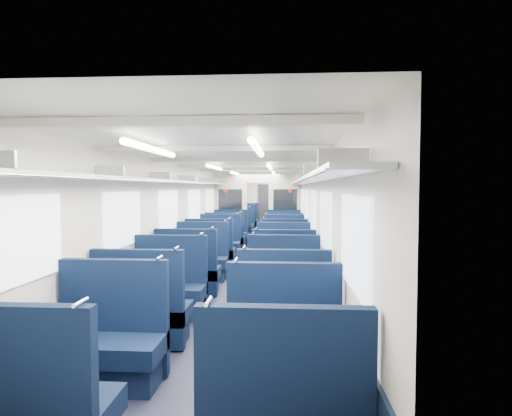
# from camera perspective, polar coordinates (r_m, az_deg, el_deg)

# --- Properties ---
(floor) EXTENTS (2.80, 18.00, 0.01)m
(floor) POSITION_cam_1_polar(r_m,az_deg,el_deg) (11.02, -0.59, -6.90)
(floor) COLOR black
(floor) RESTS_ON ground
(ceiling) EXTENTS (2.80, 18.00, 0.01)m
(ceiling) POSITION_cam_1_polar(r_m,az_deg,el_deg) (10.88, -0.59, 5.40)
(ceiling) COLOR silver
(ceiling) RESTS_ON wall_left
(wall_left) EXTENTS (0.02, 18.00, 2.35)m
(wall_left) POSITION_cam_1_polar(r_m,az_deg,el_deg) (11.08, -7.83, -0.75)
(wall_left) COLOR beige
(wall_left) RESTS_ON floor
(dado_left) EXTENTS (0.03, 17.90, 0.70)m
(dado_left) POSITION_cam_1_polar(r_m,az_deg,el_deg) (11.16, -7.72, -4.98)
(dado_left) COLOR black
(dado_left) RESTS_ON floor
(wall_right) EXTENTS (0.02, 18.00, 2.35)m
(wall_right) POSITION_cam_1_polar(r_m,az_deg,el_deg) (10.87, 6.79, -0.81)
(wall_right) COLOR beige
(wall_right) RESTS_ON floor
(dado_right) EXTENTS (0.03, 17.90, 0.70)m
(dado_right) POSITION_cam_1_polar(r_m,az_deg,el_deg) (10.95, 6.69, -5.13)
(dado_right) COLOR black
(dado_right) RESTS_ON floor
(wall_far) EXTENTS (2.80, 0.02, 2.35)m
(wall_far) POSITION_cam_1_polar(r_m,az_deg,el_deg) (19.86, 1.38, 0.84)
(wall_far) COLOR beige
(wall_far) RESTS_ON floor
(luggage_rack_left) EXTENTS (0.36, 17.40, 0.18)m
(luggage_rack_left) POSITION_cam_1_polar(r_m,az_deg,el_deg) (11.02, -6.90, 3.39)
(luggage_rack_left) COLOR #B2B5BA
(luggage_rack_left) RESTS_ON wall_left
(luggage_rack_right) EXTENTS (0.36, 17.40, 0.18)m
(luggage_rack_right) POSITION_cam_1_polar(r_m,az_deg,el_deg) (10.84, 5.83, 3.40)
(luggage_rack_right) COLOR #B2B5BA
(luggage_rack_right) RESTS_ON wall_right
(windows) EXTENTS (2.78, 15.60, 0.75)m
(windows) POSITION_cam_1_polar(r_m,az_deg,el_deg) (10.42, -0.78, 0.40)
(windows) COLOR white
(windows) RESTS_ON wall_left
(ceiling_fittings) EXTENTS (2.70, 16.06, 0.11)m
(ceiling_fittings) POSITION_cam_1_polar(r_m,az_deg,el_deg) (10.61, -0.70, 5.13)
(ceiling_fittings) COLOR beige
(ceiling_fittings) RESTS_ON ceiling
(end_door) EXTENTS (0.75, 0.06, 2.00)m
(end_door) POSITION_cam_1_polar(r_m,az_deg,el_deg) (19.81, 1.37, 0.33)
(end_door) COLOR black
(end_door) RESTS_ON floor
(bulkhead) EXTENTS (2.80, 0.10, 2.35)m
(bulkhead) POSITION_cam_1_polar(r_m,az_deg,el_deg) (13.42, 0.23, 0.14)
(bulkhead) COLOR beige
(bulkhead) RESTS_ON floor
(seat_2) EXTENTS (1.07, 0.59, 1.19)m
(seat_2) POSITION_cam_1_polar(r_m,az_deg,el_deg) (4.41, -19.37, -17.13)
(seat_2) COLOR #0A1833
(seat_2) RESTS_ON floor
(seat_3) EXTENTS (1.07, 0.59, 1.19)m
(seat_3) POSITION_cam_1_polar(r_m,az_deg,el_deg) (4.03, 3.80, -18.97)
(seat_3) COLOR #0A1833
(seat_3) RESTS_ON floor
(seat_4) EXTENTS (1.07, 0.59, 1.19)m
(seat_4) POSITION_cam_1_polar(r_m,az_deg,el_deg) (5.26, -15.18, -13.79)
(seat_4) COLOR #0A1833
(seat_4) RESTS_ON floor
(seat_5) EXTENTS (1.07, 0.59, 1.19)m
(seat_5) POSITION_cam_1_polar(r_m,az_deg,el_deg) (5.09, 3.79, -14.27)
(seat_5) COLOR #0A1833
(seat_5) RESTS_ON floor
(seat_6) EXTENTS (1.07, 0.59, 1.19)m
(seat_6) POSITION_cam_1_polar(r_m,az_deg,el_deg) (6.31, -11.76, -10.94)
(seat_6) COLOR #0A1833
(seat_6) RESTS_ON floor
(seat_7) EXTENTS (1.07, 0.59, 1.19)m
(seat_7) POSITION_cam_1_polar(r_m,az_deg,el_deg) (6.21, 3.78, -11.11)
(seat_7) COLOR #0A1833
(seat_7) RESTS_ON floor
(seat_8) EXTENTS (1.07, 0.59, 1.19)m
(seat_8) POSITION_cam_1_polar(r_m,az_deg,el_deg) (7.46, -9.24, -8.77)
(seat_8) COLOR #0A1833
(seat_8) RESTS_ON floor
(seat_9) EXTENTS (1.07, 0.59, 1.19)m
(seat_9) POSITION_cam_1_polar(r_m,az_deg,el_deg) (7.25, 3.78, -9.08)
(seat_9) COLOR #0A1833
(seat_9) RESTS_ON floor
(seat_10) EXTENTS (1.07, 0.59, 1.19)m
(seat_10) POSITION_cam_1_polar(r_m,az_deg,el_deg) (8.62, -7.42, -7.18)
(seat_10) COLOR #0A1833
(seat_10) RESTS_ON floor
(seat_11) EXTENTS (1.07, 0.59, 1.19)m
(seat_11) POSITION_cam_1_polar(r_m,az_deg,el_deg) (8.41, 3.77, -7.42)
(seat_11) COLOR #0A1833
(seat_11) RESTS_ON floor
(seat_12) EXTENTS (1.07, 0.59, 1.19)m
(seat_12) POSITION_cam_1_polar(r_m,az_deg,el_deg) (9.61, -6.23, -6.14)
(seat_12) COLOR #0A1833
(seat_12) RESTS_ON floor
(seat_13) EXTENTS (1.07, 0.59, 1.19)m
(seat_13) POSITION_cam_1_polar(r_m,az_deg,el_deg) (9.56, 3.77, -6.18)
(seat_13) COLOR #0A1833
(seat_13) RESTS_ON floor
(seat_14) EXTENTS (1.07, 0.59, 1.19)m
(seat_14) POSITION_cam_1_polar(r_m,az_deg,el_deg) (10.96, -4.97, -5.02)
(seat_14) COLOR #0A1833
(seat_14) RESTS_ON floor
(seat_15) EXTENTS (1.07, 0.59, 1.19)m
(seat_15) POSITION_cam_1_polar(r_m,az_deg,el_deg) (10.78, 3.77, -5.15)
(seat_15) COLOR #0A1833
(seat_15) RESTS_ON floor
(seat_16) EXTENTS (1.07, 0.59, 1.19)m
(seat_16) POSITION_cam_1_polar(r_m,az_deg,el_deg) (11.97, -4.23, -4.36)
(seat_16) COLOR #0A1833
(seat_16) RESTS_ON floor
(seat_17) EXTENTS (1.07, 0.59, 1.19)m
(seat_17) POSITION_cam_1_polar(r_m,az_deg,el_deg) (11.79, 3.77, -4.47)
(seat_17) COLOR #0A1833
(seat_17) RESTS_ON floor
(seat_18) EXTENTS (1.07, 0.59, 1.19)m
(seat_18) POSITION_cam_1_polar(r_m,az_deg,el_deg) (13.11, -3.52, -3.72)
(seat_18) COLOR #0A1833
(seat_18) RESTS_ON floor
(seat_19) EXTENTS (1.07, 0.59, 1.19)m
(seat_19) POSITION_cam_1_polar(r_m,az_deg,el_deg) (13.03, 3.77, -3.77)
(seat_19) COLOR #0A1833
(seat_19) RESTS_ON floor
(seat_20) EXTENTS (1.07, 0.59, 1.19)m
(seat_20) POSITION_cam_1_polar(r_m,az_deg,el_deg) (15.08, -2.56, -2.86)
(seat_20) COLOR #0A1833
(seat_20) RESTS_ON floor
(seat_21) EXTENTS (1.07, 0.59, 1.19)m
(seat_21) POSITION_cam_1_polar(r_m,az_deg,el_deg) (15.02, 3.77, -2.89)
(seat_21) COLOR #0A1833
(seat_21) RESTS_ON floor
(seat_22) EXTENTS (1.07, 0.59, 1.19)m
(seat_22) POSITION_cam_1_polar(r_m,az_deg,el_deg) (16.28, -2.09, -2.44)
(seat_22) COLOR #0A1833
(seat_22) RESTS_ON floor
(seat_23) EXTENTS (1.07, 0.59, 1.19)m
(seat_23) POSITION_cam_1_polar(r_m,az_deg,el_deg) (16.22, 3.76, -2.47)
(seat_23) COLOR #0A1833
(seat_23) RESTS_ON floor
(seat_24) EXTENTS (1.07, 0.59, 1.19)m
(seat_24) POSITION_cam_1_polar(r_m,az_deg,el_deg) (17.42, -1.71, -2.10)
(seat_24) COLOR #0A1833
(seat_24) RESTS_ON floor
(seat_25) EXTENTS (1.07, 0.59, 1.19)m
(seat_25) POSITION_cam_1_polar(r_m,az_deg,el_deg) (17.28, 3.76, -2.14)
(seat_25) COLOR #0A1833
(seat_25) RESTS_ON floor
(seat_26) EXTENTS (1.07, 0.59, 1.19)m
(seat_26) POSITION_cam_1_polar(r_m,az_deg,el_deg) (18.61, -1.36, -1.78)
(seat_26) COLOR #0A1833
(seat_26) RESTS_ON floor
(seat_27) EXTENTS (1.07, 0.59, 1.19)m
(seat_27) POSITION_cam_1_polar(r_m,az_deg,el_deg) (18.36, 3.76, -1.85)
(seat_27) COLOR #0A1833
(seat_27) RESTS_ON floor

